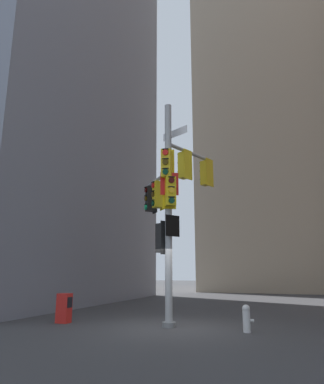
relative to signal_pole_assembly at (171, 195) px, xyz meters
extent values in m
plane|color=#38383A|center=(0.07, -0.48, -4.47)|extent=(120.00, 120.00, 0.00)
cube|color=tan|center=(3.19, 26.26, 18.25)|extent=(14.46, 14.46, 45.44)
cylinder|color=#9EA0A3|center=(0.07, -0.48, -0.58)|extent=(0.24, 0.24, 7.78)
cylinder|color=slate|center=(0.07, -0.48, -4.39)|extent=(0.44, 0.44, 0.16)
cylinder|color=#9EA0A3|center=(0.55, 0.73, 1.80)|extent=(1.10, 2.48, 0.13)
cylinder|color=#9EA0A3|center=(-0.63, 0.32, 0.73)|extent=(1.49, 1.69, 0.13)
cube|color=yellow|center=(0.58, 0.30, 1.20)|extent=(0.21, 0.46, 1.14)
cube|color=yellow|center=(0.41, 0.37, 1.20)|extent=(0.44, 0.44, 1.00)
cylinder|color=#360605|center=(0.22, 0.44, 1.55)|extent=(0.13, 0.21, 0.20)
cube|color=black|center=(0.22, 0.44, 1.67)|extent=(0.15, 0.23, 0.02)
cylinder|color=yellow|center=(0.22, 0.44, 1.20)|extent=(0.13, 0.21, 0.20)
cube|color=black|center=(0.22, 0.44, 1.32)|extent=(0.15, 0.23, 0.02)
cylinder|color=#06311C|center=(0.22, 0.44, 0.85)|extent=(0.13, 0.21, 0.20)
cube|color=black|center=(0.22, 0.44, 0.97)|extent=(0.15, 0.23, 0.02)
cube|color=gold|center=(1.12, 1.63, 1.20)|extent=(0.21, 0.46, 1.14)
cube|color=gold|center=(0.94, 1.70, 1.20)|extent=(0.44, 0.44, 1.00)
cylinder|color=#360605|center=(0.76, 1.78, 1.55)|extent=(0.13, 0.21, 0.20)
cube|color=black|center=(0.75, 1.78, 1.67)|extent=(0.15, 0.23, 0.02)
cylinder|color=yellow|center=(0.76, 1.78, 1.20)|extent=(0.13, 0.21, 0.20)
cube|color=black|center=(0.75, 1.78, 1.32)|extent=(0.15, 0.23, 0.02)
cylinder|color=#06311C|center=(0.76, 1.78, 0.85)|extent=(0.13, 0.21, 0.20)
cube|color=black|center=(0.75, 1.78, 0.97)|extent=(0.15, 0.23, 0.02)
cube|color=yellow|center=(-0.48, 0.44, 0.13)|extent=(0.34, 0.38, 1.14)
cube|color=yellow|center=(-0.63, 0.32, 0.13)|extent=(0.48, 0.48, 1.00)
cylinder|color=red|center=(-0.78, 0.19, 0.48)|extent=(0.18, 0.19, 0.20)
cube|color=black|center=(-0.78, 0.19, 0.60)|extent=(0.20, 0.21, 0.02)
cylinder|color=#3C2C06|center=(-0.78, 0.19, 0.13)|extent=(0.18, 0.19, 0.20)
cube|color=black|center=(-0.78, 0.19, 0.25)|extent=(0.20, 0.21, 0.02)
cylinder|color=#06311C|center=(-0.78, 0.19, -0.22)|extent=(0.18, 0.19, 0.20)
cube|color=black|center=(-0.78, 0.19, -0.10)|extent=(0.20, 0.21, 0.02)
cube|color=black|center=(-1.04, 1.09, 0.13)|extent=(0.34, 0.38, 1.14)
cube|color=black|center=(-1.18, 0.96, 0.13)|extent=(0.48, 0.48, 1.00)
cylinder|color=#360605|center=(-1.33, 0.83, 0.48)|extent=(0.18, 0.19, 0.20)
cube|color=black|center=(-1.34, 0.83, 0.60)|extent=(0.20, 0.21, 0.02)
cylinder|color=#3C2C06|center=(-1.33, 0.83, 0.13)|extent=(0.18, 0.19, 0.20)
cube|color=black|center=(-1.34, 0.83, 0.25)|extent=(0.20, 0.21, 0.02)
cylinder|color=#19C672|center=(-1.33, 0.83, -0.22)|extent=(0.18, 0.19, 0.20)
cube|color=black|center=(-1.34, 0.83, -0.10)|extent=(0.20, 0.21, 0.02)
cube|color=yellow|center=(0.13, -0.60, -0.05)|extent=(0.43, 0.27, 1.14)
cube|color=yellow|center=(0.23, -0.76, -0.05)|extent=(0.47, 0.47, 1.00)
cylinder|color=#360605|center=(0.33, -0.93, 0.30)|extent=(0.20, 0.15, 0.20)
cube|color=black|center=(0.34, -0.94, 0.42)|extent=(0.23, 0.17, 0.02)
cylinder|color=yellow|center=(0.33, -0.93, -0.05)|extent=(0.20, 0.15, 0.20)
cube|color=black|center=(0.34, -0.94, 0.07)|extent=(0.23, 0.17, 0.02)
cylinder|color=#06311C|center=(0.33, -0.93, -0.40)|extent=(0.20, 0.15, 0.20)
cube|color=black|center=(0.34, -0.94, -0.28)|extent=(0.23, 0.17, 0.02)
cube|color=black|center=(-0.05, -0.42, -1.58)|extent=(0.25, 0.44, 1.14)
cube|color=black|center=(-0.22, -0.33, -1.58)|extent=(0.46, 0.46, 1.00)
cylinder|color=#360605|center=(-0.40, -0.24, -1.23)|extent=(0.15, 0.21, 0.20)
cube|color=black|center=(-0.40, -0.24, -1.11)|extent=(0.17, 0.23, 0.02)
cylinder|color=#3C2C06|center=(-0.40, -0.24, -1.58)|extent=(0.15, 0.21, 0.20)
cube|color=black|center=(-0.40, -0.24, -1.46)|extent=(0.17, 0.23, 0.02)
cylinder|color=#19C672|center=(-0.40, -0.24, -1.93)|extent=(0.15, 0.21, 0.20)
cube|color=black|center=(-0.40, -0.24, -1.81)|extent=(0.17, 0.23, 0.02)
cube|color=gold|center=(0.09, -0.61, 0.95)|extent=(0.48, 0.10, 1.14)
cube|color=gold|center=(0.11, -0.80, 0.95)|extent=(0.38, 0.38, 1.00)
cylinder|color=red|center=(0.14, -1.00, 1.30)|extent=(0.21, 0.09, 0.20)
cube|color=black|center=(0.14, -1.00, 1.42)|extent=(0.23, 0.10, 0.02)
cylinder|color=#3C2C06|center=(0.14, -1.00, 0.95)|extent=(0.21, 0.09, 0.20)
cube|color=black|center=(0.14, -1.00, 1.07)|extent=(0.23, 0.10, 0.02)
cylinder|color=#06311C|center=(0.14, -1.00, 0.60)|extent=(0.21, 0.09, 0.20)
cube|color=black|center=(0.14, -1.00, 0.72)|extent=(0.23, 0.10, 0.02)
cube|color=white|center=(0.23, -0.17, 2.31)|extent=(1.10, 0.58, 0.28)
cube|color=#19479E|center=(0.23, -0.17, 2.31)|extent=(1.07, 0.56, 0.24)
cube|color=red|center=(0.17, -0.68, 0.25)|extent=(0.57, 0.32, 0.80)
cube|color=white|center=(0.17, -0.68, 0.25)|extent=(0.53, 0.30, 0.76)
cube|color=black|center=(0.25, -0.60, -1.20)|extent=(0.33, 0.52, 0.72)
cube|color=white|center=(0.25, -0.60, -1.20)|extent=(0.31, 0.48, 0.68)
cylinder|color=silver|center=(2.56, -0.65, -4.16)|extent=(0.22, 0.22, 0.61)
sphere|color=silver|center=(2.56, -0.65, -3.80)|extent=(0.23, 0.23, 0.23)
cylinder|color=silver|center=(2.72, -0.65, -4.13)|extent=(0.10, 0.09, 0.09)
cube|color=red|center=(-3.71, -0.84, -3.97)|extent=(0.44, 0.36, 1.00)
cube|color=black|center=(-3.48, -0.84, -3.77)|extent=(0.01, 0.29, 0.36)
camera|label=1|loc=(3.90, -11.77, -2.73)|focal=32.63mm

